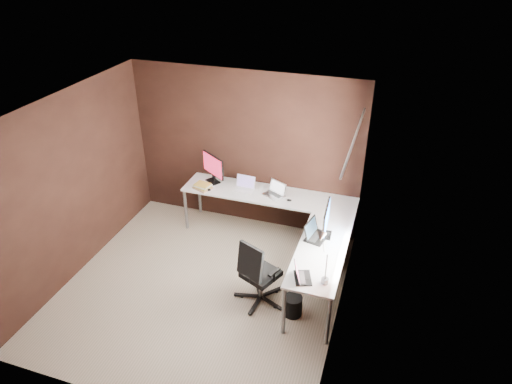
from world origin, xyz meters
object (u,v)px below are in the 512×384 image
at_px(monitor_right, 326,219).
at_px(book_stack, 203,186).
at_px(laptop_black_small, 301,276).
at_px(office_chair, 259,284).
at_px(monitor_left, 213,167).
at_px(laptop_silver, 275,192).
at_px(laptop_white, 245,187).
at_px(drawer_pedestal, 325,241).
at_px(desk_lamp, 322,251).
at_px(wastebasket, 293,306).
at_px(laptop_black_big, 315,234).

relative_size(monitor_right, book_stack, 1.73).
relative_size(laptop_black_small, office_chair, 0.34).
xyz_separation_m(monitor_left, monitor_right, (1.95, -0.90, -0.00)).
bearing_deg(office_chair, laptop_silver, 122.22).
distance_m(monitor_left, office_chair, 2.13).
distance_m(monitor_left, laptop_white, 0.59).
distance_m(monitor_right, laptop_white, 1.64).
bearing_deg(laptop_silver, office_chair, -54.67).
xyz_separation_m(drawer_pedestal, laptop_black_small, (-0.05, -1.38, 0.47)).
bearing_deg(drawer_pedestal, desk_lamp, -83.02).
height_order(laptop_black_small, wastebasket, laptop_black_small).
height_order(laptop_silver, laptop_black_small, laptop_silver).
bearing_deg(laptop_silver, laptop_white, -155.65).
bearing_deg(wastebasket, monitor_right, 74.73).
bearing_deg(monitor_right, laptop_silver, 45.20).
xyz_separation_m(monitor_right, desk_lamp, (0.11, -0.85, 0.14)).
bearing_deg(monitor_right, wastebasket, 161.40).
distance_m(desk_lamp, office_chair, 1.17).
distance_m(laptop_black_big, book_stack, 2.03).
relative_size(monitor_left, office_chair, 0.48).
height_order(monitor_left, book_stack, monitor_left).
relative_size(drawer_pedestal, office_chair, 0.64).
bearing_deg(laptop_black_big, monitor_left, 73.84).
bearing_deg(monitor_right, desk_lamp, -176.29).
bearing_deg(monitor_left, monitor_right, 8.80).
height_order(monitor_right, wastebasket, monitor_right).
bearing_deg(monitor_right, laptop_black_big, 119.13).
bearing_deg(wastebasket, book_stack, 142.06).
xyz_separation_m(laptop_black_big, book_stack, (-1.90, 0.72, -0.01)).
relative_size(laptop_white, book_stack, 1.01).
bearing_deg(office_chair, wastebasket, 11.65).
xyz_separation_m(monitor_left, desk_lamp, (2.05, -1.76, 0.13)).
bearing_deg(monitor_left, drawer_pedestal, 20.33).
bearing_deg(wastebasket, laptop_black_small, -56.53).
xyz_separation_m(monitor_right, laptop_silver, (-0.91, 0.80, -0.21)).
relative_size(monitor_left, book_stack, 1.46).
bearing_deg(book_stack, laptop_silver, 8.24).
bearing_deg(laptop_silver, monitor_left, -158.67).
xyz_separation_m(monitor_left, laptop_black_small, (1.84, -1.83, -0.21)).
height_order(drawer_pedestal, laptop_silver, laptop_silver).
bearing_deg(laptop_black_big, office_chair, 148.31).
bearing_deg(monitor_right, office_chair, 130.84).
bearing_deg(monitor_right, laptop_black_small, 170.12).
bearing_deg(desk_lamp, drawer_pedestal, 84.62).
height_order(monitor_left, laptop_black_big, monitor_left).
bearing_deg(laptop_silver, monitor_right, -14.53).
bearing_deg(wastebasket, office_chair, 167.84).
height_order(laptop_silver, laptop_black_big, laptop_black_big).
bearing_deg(laptop_black_small, wastebasket, 13.82).
distance_m(laptop_black_big, office_chair, 0.96).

